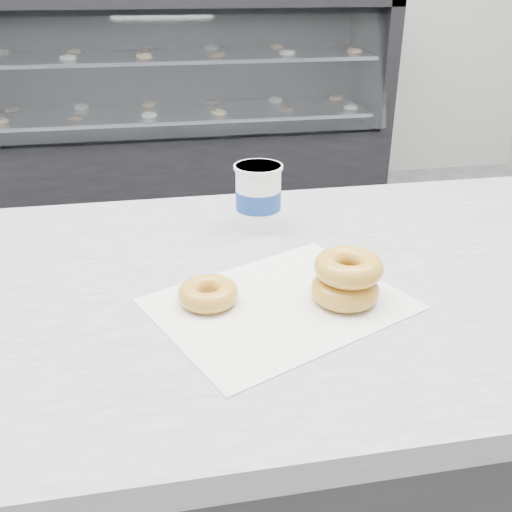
{
  "coord_description": "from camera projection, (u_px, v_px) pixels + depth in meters",
  "views": [
    {
      "loc": [
        -0.19,
        -1.37,
        1.32
      ],
      "look_at": [
        -0.06,
        -0.64,
        0.96
      ],
      "focal_mm": 40.0,
      "sensor_mm": 36.0,
      "label": 1
    }
  ],
  "objects": [
    {
      "name": "coffee_cup",
      "position": [
        258.0,
        196.0,
        1.04
      ],
      "size": [
        0.11,
        0.11,
        0.12
      ],
      "rotation": [
        0.0,
        0.0,
        0.37
      ],
      "color": "white",
      "rests_on": "counter"
    },
    {
      "name": "counter",
      "position": [
        280.0,
        480.0,
        1.1
      ],
      "size": [
        3.06,
        0.76,
        0.9
      ],
      "color": "#333335",
      "rests_on": "ground"
    },
    {
      "name": "ground",
      "position": [
        237.0,
        435.0,
        1.83
      ],
      "size": [
        5.0,
        5.0,
        0.0
      ],
      "primitive_type": "plane",
      "color": "gray",
      "rests_on": "ground"
    },
    {
      "name": "donut_stack",
      "position": [
        347.0,
        278.0,
        0.81
      ],
      "size": [
        0.13,
        0.13,
        0.07
      ],
      "color": "gold",
      "rests_on": "wax_paper"
    },
    {
      "name": "donut_single",
      "position": [
        208.0,
        293.0,
        0.81
      ],
      "size": [
        0.11,
        0.11,
        0.03
      ],
      "primitive_type": "torus",
      "rotation": [
        0.0,
        0.0,
        -0.41
      ],
      "color": "gold",
      "rests_on": "wax_paper"
    },
    {
      "name": "display_case",
      "position": [
        183.0,
        127.0,
        3.48
      ],
      "size": [
        2.4,
        0.74,
        1.25
      ],
      "color": "black",
      "rests_on": "ground"
    },
    {
      "name": "wax_paper",
      "position": [
        280.0,
        304.0,
        0.82
      ],
      "size": [
        0.42,
        0.38,
        0.0
      ],
      "primitive_type": "cube",
      "rotation": [
        0.0,
        0.0,
        0.42
      ],
      "color": "silver",
      "rests_on": "counter"
    }
  ]
}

